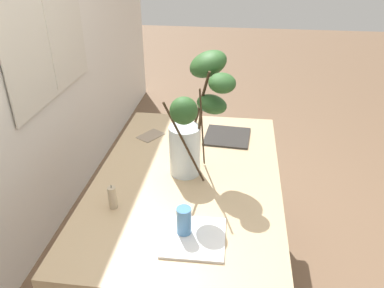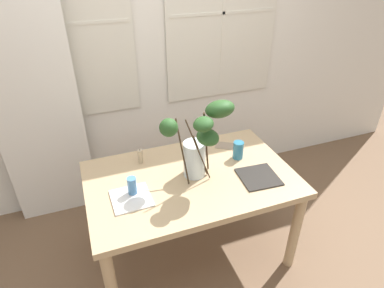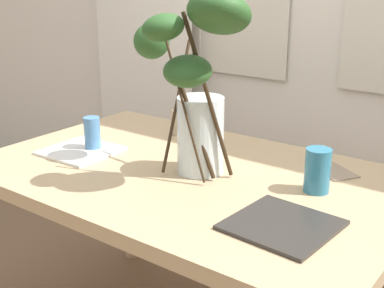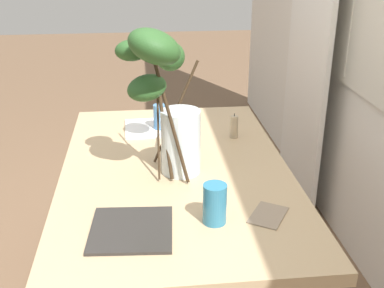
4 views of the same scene
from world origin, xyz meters
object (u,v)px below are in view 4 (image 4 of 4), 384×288
Objects in this scene: dining_table at (176,189)px; pillar_candle at (234,127)px; drinking_glass_blue_right at (215,204)px; vase_with_branches at (167,103)px; plate_square_left at (151,128)px; drinking_glass_blue_left at (160,118)px; plate_square_right at (131,229)px.

pillar_candle is (-0.29, 0.29, 0.15)m from dining_table.
drinking_glass_blue_right is (0.42, 0.10, 0.16)m from dining_table.
vase_with_branches is at bearing -160.77° from drinking_glass_blue_right.
drinking_glass_blue_right is at bearing 12.07° from plate_square_left.
pillar_candle is at bearing 134.63° from dining_table.
drinking_glass_blue_left reaches higher than plate_square_left.
pillar_candle is at bearing 68.57° from plate_square_left.
dining_table is 11.25× the size of drinking_glass_blue_left.
plate_square_right is (0.02, -0.27, -0.06)m from drinking_glass_blue_right.
pillar_candle is (0.13, 0.34, -0.01)m from drinking_glass_blue_left.
drinking_glass_blue_left is 0.49× the size of plate_square_right.
dining_table is at bearing 5.87° from drinking_glass_blue_left.
vase_with_branches is 2.55× the size of plate_square_left.
drinking_glass_blue_right reaches higher than dining_table.
plate_square_left reaches higher than dining_table.
dining_table is 5.84× the size of plate_square_left.
drinking_glass_blue_left is at bearing -110.91° from pillar_candle.
dining_table is 2.29× the size of vase_with_branches.
vase_with_branches reaches higher than pillar_candle.
vase_with_branches is 4.61× the size of drinking_glass_blue_right.
dining_table is 0.40m from vase_with_branches.
plate_square_right is 0.87m from pillar_candle.
vase_with_branches is 2.42× the size of plate_square_right.
vase_with_branches is at bearing -33.37° from dining_table.
drinking_glass_blue_right reaches higher than plate_square_right.
plate_square_left is at bearing -167.93° from drinking_glass_blue_right.
pillar_candle is (-0.71, 0.20, -0.02)m from drinking_glass_blue_right.
drinking_glass_blue_right is at bearing 13.07° from dining_table.
plate_square_left is at bearing -173.59° from vase_with_branches.
vase_with_branches reaches higher than plate_square_right.
vase_with_branches is 4.92× the size of drinking_glass_blue_left.
vase_with_branches is at bearing 1.40° from drinking_glass_blue_left.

